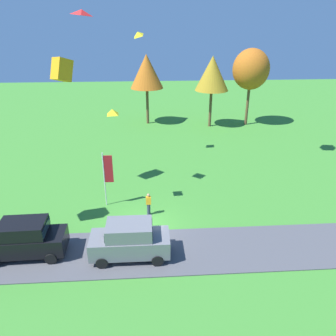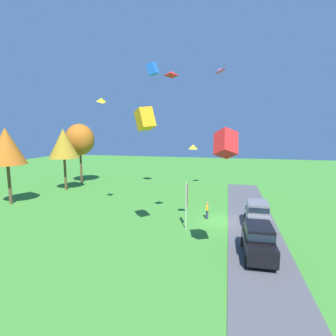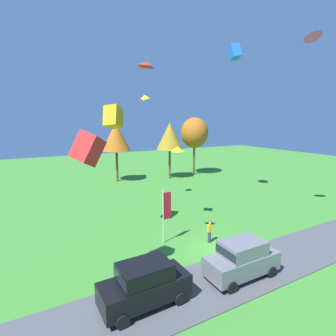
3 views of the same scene
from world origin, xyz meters
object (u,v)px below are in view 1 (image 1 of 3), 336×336
Objects in this scene: car_suv_mid_row at (25,238)px; kite_diamond_high_right at (112,112)px; flag_banner at (107,173)px; tree_left_of_center at (251,69)px; kite_diamond_trailing_tail at (138,34)px; kite_box_high_left at (62,70)px; tree_far_right at (212,74)px; person_on_lawn at (149,204)px; car_suv_near_entrance at (130,239)px; tree_lone_near at (147,71)px; kite_diamond_near_flag at (82,12)px.

car_suv_mid_row is 9.44m from kite_diamond_high_right.
car_suv_mid_row is 1.09× the size of flag_banner.
tree_left_of_center is 10.96× the size of kite_diamond_trailing_tail.
kite_box_high_left is 2.02× the size of kite_diamond_high_right.
tree_far_right is 5.84× the size of kite_box_high_left.
kite_diamond_trailing_tail is at bearing -141.29° from tree_left_of_center.
kite_diamond_high_right is (-2.23, 1.19, 6.44)m from person_on_lawn.
car_suv_near_entrance is at bearing -110.05° from tree_far_right.
kite_box_high_left is (-4.82, 9.04, 8.33)m from car_suv_near_entrance.
person_on_lawn is 24.20m from tree_lone_near.
tree_far_right is at bearing -13.10° from tree_lone_near.
tree_lone_near is (1.32, 28.05, 5.60)m from car_suv_near_entrance.
kite_diamond_high_right is at bearing -117.58° from tree_far_right.
kite_diamond_trailing_tail is (-8.96, -10.79, 4.96)m from tree_far_right.
car_suv_mid_row is 7.26m from flag_banner.
person_on_lawn is 11.47m from kite_box_high_left.
tree_left_of_center is 18.52m from kite_diamond_trailing_tail.
tree_left_of_center is 26.26m from kite_box_high_left.
tree_lone_near is at bearing 166.90° from tree_far_right.
flag_banner is at bearing -43.27° from kite_box_high_left.
car_suv_near_entrance is at bearing -92.16° from kite_diamond_trailing_tail.
car_suv_mid_row is at bearing 175.02° from car_suv_near_entrance.
car_suv_near_entrance is 0.51× the size of tree_far_right.
tree_left_of_center is at bearing 47.83° from kite_diamond_near_flag.
flag_banner is (-2.97, 1.62, 1.82)m from person_on_lawn.
person_on_lawn is at bearing 29.39° from car_suv_mid_row.
kite_diamond_near_flag is (3.37, 6.93, 12.02)m from car_suv_mid_row.
kite_diamond_high_right is (5.02, 5.27, 6.02)m from car_suv_mid_row.
kite_box_high_left is (1.29, 8.51, 8.33)m from car_suv_mid_row.
person_on_lawn is 1.11× the size of kite_box_high_left.
kite_diamond_high_right is (-1.09, 5.80, 6.02)m from car_suv_near_entrance.
person_on_lawn is at bearing -111.31° from tree_far_right.
person_on_lawn is 0.19× the size of tree_far_right.
kite_box_high_left reaches higher than flag_banner.
kite_diamond_high_right is at bearing 46.39° from car_suv_mid_row.
kite_diamond_near_flag is at bearing 143.67° from person_on_lawn.
flag_banner is (-11.37, -19.91, -4.14)m from tree_far_right.
kite_box_high_left is at bearing -137.89° from tree_left_of_center.
tree_far_right is at bearing 56.70° from kite_diamond_near_flag.
person_on_lawn is 0.40× the size of flag_banner.
tree_lone_near reaches higher than car_suv_mid_row.
kite_box_high_left is at bearing 138.97° from kite_diamond_high_right.
person_on_lawn is at bearing -121.47° from tree_left_of_center.
kite_box_high_left reaches higher than car_suv_mid_row.
kite_box_high_left is (-5.95, 4.43, 8.75)m from person_on_lawn.
kite_diamond_trailing_tail is at bearing 49.47° from kite_box_high_left.
car_suv_near_entrance is 0.47× the size of tree_left_of_center.
flag_banner is at bearing -128.89° from tree_left_of_center.
tree_left_of_center reaches higher than flag_banner.
car_suv_mid_row is at bearing -126.87° from flag_banner.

